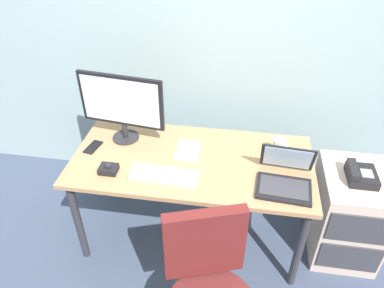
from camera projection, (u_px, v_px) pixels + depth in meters
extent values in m
plane|color=#3B475C|center=(192.00, 232.00, 2.75)|extent=(8.00, 8.00, 0.00)
cube|color=#8DA6A4|center=(208.00, 14.00, 2.49)|extent=(6.00, 0.10, 2.80)
cube|color=#A77C53|center=(192.00, 161.00, 2.34)|extent=(1.53, 0.74, 0.03)
cylinder|color=#2D2D33|center=(78.00, 222.00, 2.39)|extent=(0.05, 0.05, 0.67)
cylinder|color=#2D2D33|center=(299.00, 249.00, 2.21)|extent=(0.05, 0.05, 0.67)
cylinder|color=#2D2D33|center=(110.00, 162.00, 2.88)|extent=(0.05, 0.05, 0.67)
cylinder|color=#2D2D33|center=(292.00, 181.00, 2.71)|extent=(0.05, 0.05, 0.67)
cube|color=beige|center=(347.00, 213.00, 2.47)|extent=(0.42, 0.52, 0.65)
cube|color=#38383D|center=(361.00, 230.00, 2.17)|extent=(0.38, 0.01, 0.22)
cube|color=#38383D|center=(349.00, 258.00, 2.33)|extent=(0.38, 0.01, 0.22)
cube|color=black|center=(362.00, 176.00, 2.24)|extent=(0.17, 0.20, 0.06)
cube|color=black|center=(353.00, 169.00, 2.22)|extent=(0.05, 0.18, 0.04)
cube|color=gray|center=(367.00, 173.00, 2.22)|extent=(0.07, 0.08, 0.01)
cube|color=maroon|center=(205.00, 243.00, 1.77)|extent=(0.40, 0.18, 0.42)
cylinder|color=#262628|center=(126.00, 137.00, 2.52)|extent=(0.18, 0.18, 0.01)
cylinder|color=#262628|center=(125.00, 130.00, 2.48)|extent=(0.04, 0.04, 0.10)
cube|color=black|center=(121.00, 101.00, 2.35)|extent=(0.57, 0.10, 0.35)
cube|color=silver|center=(120.00, 102.00, 2.34)|extent=(0.52, 0.07, 0.31)
cube|color=silver|center=(164.00, 175.00, 2.19)|extent=(0.42, 0.15, 0.02)
cube|color=white|center=(164.00, 173.00, 2.18)|extent=(0.39, 0.13, 0.01)
cube|color=black|center=(284.00, 189.00, 2.10)|extent=(0.33, 0.24, 0.02)
cube|color=#38383D|center=(284.00, 187.00, 2.09)|extent=(0.28, 0.19, 0.00)
cube|color=black|center=(287.00, 158.00, 2.15)|extent=(0.32, 0.11, 0.21)
cube|color=silver|center=(287.00, 158.00, 2.15)|extent=(0.28, 0.10, 0.18)
cube|color=black|center=(109.00, 169.00, 2.22)|extent=(0.11, 0.09, 0.04)
sphere|color=#232328|center=(108.00, 166.00, 2.21)|extent=(0.04, 0.04, 0.04)
cylinder|color=silver|center=(278.00, 147.00, 2.34)|extent=(0.08, 0.08, 0.12)
torus|color=silver|center=(285.00, 147.00, 2.33)|extent=(0.01, 0.07, 0.07)
cube|color=white|center=(188.00, 151.00, 2.40)|extent=(0.15, 0.21, 0.01)
cube|color=black|center=(93.00, 147.00, 2.43)|extent=(0.09, 0.15, 0.01)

